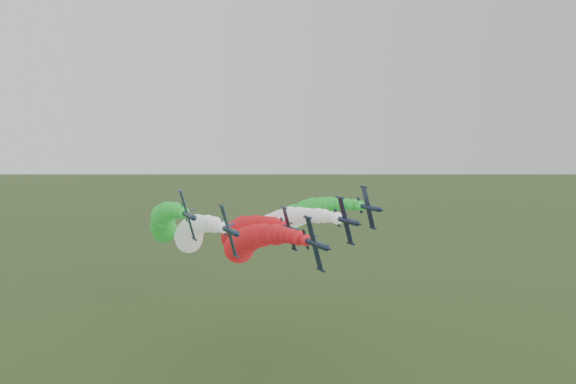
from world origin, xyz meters
The scene contains 6 objects.
jet_lead centered at (5.66, 32.77, 36.16)m, with size 13.32×71.67×21.19m.
jet_inner_left centered at (-5.44, 44.37, 37.34)m, with size 12.93×71.28×20.80m.
jet_inner_right centered at (17.28, 42.00, 38.31)m, with size 12.54×70.89×20.41m.
jet_outer_left centered at (-11.06, 50.69, 39.72)m, with size 12.88×71.23×20.75m.
jet_outer_right centered at (27.75, 50.57, 39.42)m, with size 12.55×70.91×20.43m.
jet_trail centered at (11.91, 57.65, 34.58)m, with size 13.00×71.35×20.87m.
Camera 1 is at (-39.36, -95.52, 61.16)m, focal length 35.00 mm.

